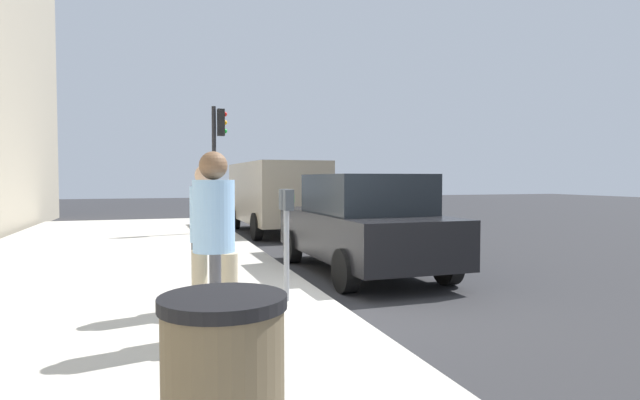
{
  "coord_description": "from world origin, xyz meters",
  "views": [
    {
      "loc": [
        -6.5,
        2.14,
        1.69
      ],
      "look_at": [
        -0.43,
        0.2,
        1.43
      ],
      "focal_mm": 28.67,
      "sensor_mm": 36.0,
      "label": 1
    }
  ],
  "objects_px": {
    "traffic_signal": "(218,148)",
    "parked_sedan_near": "(362,223)",
    "parking_meter": "(286,221)",
    "pedestrian_bystander": "(214,229)",
    "pedestrian_at_meter": "(206,226)",
    "parked_van_far": "(275,193)"
  },
  "relations": [
    {
      "from": "parked_van_far",
      "to": "traffic_signal",
      "type": "height_order",
      "value": "traffic_signal"
    },
    {
      "from": "parked_van_far",
      "to": "traffic_signal",
      "type": "xyz_separation_m",
      "value": [
        -0.69,
        1.82,
        1.32
      ]
    },
    {
      "from": "pedestrian_at_meter",
      "to": "parking_meter",
      "type": "bearing_deg",
      "value": -16.78
    },
    {
      "from": "parked_van_far",
      "to": "pedestrian_at_meter",
      "type": "bearing_deg",
      "value": 162.76
    },
    {
      "from": "pedestrian_bystander",
      "to": "traffic_signal",
      "type": "bearing_deg",
      "value": 44.33
    },
    {
      "from": "parked_sedan_near",
      "to": "parked_van_far",
      "type": "height_order",
      "value": "parked_van_far"
    },
    {
      "from": "parked_sedan_near",
      "to": "parked_van_far",
      "type": "bearing_deg",
      "value": 0.01
    },
    {
      "from": "pedestrian_at_meter",
      "to": "traffic_signal",
      "type": "relative_size",
      "value": 0.48
    },
    {
      "from": "pedestrian_bystander",
      "to": "parked_sedan_near",
      "type": "relative_size",
      "value": 0.41
    },
    {
      "from": "parking_meter",
      "to": "parked_van_far",
      "type": "relative_size",
      "value": 0.27
    },
    {
      "from": "parked_sedan_near",
      "to": "traffic_signal",
      "type": "height_order",
      "value": "traffic_signal"
    },
    {
      "from": "parking_meter",
      "to": "traffic_signal",
      "type": "bearing_deg",
      "value": -0.79
    },
    {
      "from": "pedestrian_at_meter",
      "to": "parked_van_far",
      "type": "xyz_separation_m",
      "value": [
        9.5,
        -2.95,
        0.11
      ]
    },
    {
      "from": "traffic_signal",
      "to": "parked_sedan_near",
      "type": "bearing_deg",
      "value": -164.08
    },
    {
      "from": "pedestrian_at_meter",
      "to": "parked_sedan_near",
      "type": "height_order",
      "value": "pedestrian_at_meter"
    },
    {
      "from": "parking_meter",
      "to": "pedestrian_bystander",
      "type": "distance_m",
      "value": 1.71
    },
    {
      "from": "pedestrian_bystander",
      "to": "parked_van_far",
      "type": "bearing_deg",
      "value": 35.32
    },
    {
      "from": "pedestrian_at_meter",
      "to": "traffic_signal",
      "type": "distance_m",
      "value": 9.0
    },
    {
      "from": "pedestrian_bystander",
      "to": "pedestrian_at_meter",
      "type": "bearing_deg",
      "value": 49.26
    },
    {
      "from": "parking_meter",
      "to": "parked_van_far",
      "type": "xyz_separation_m",
      "value": [
        9.3,
        -1.94,
        0.09
      ]
    },
    {
      "from": "pedestrian_bystander",
      "to": "parked_van_far",
      "type": "distance_m",
      "value": 11.07
    },
    {
      "from": "parked_sedan_near",
      "to": "traffic_signal",
      "type": "distance_m",
      "value": 6.87
    }
  ]
}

